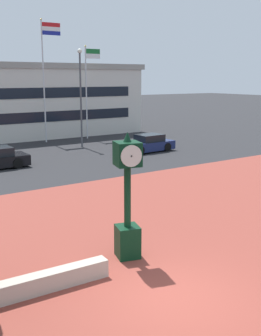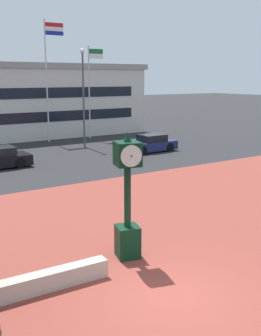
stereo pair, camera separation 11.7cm
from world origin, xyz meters
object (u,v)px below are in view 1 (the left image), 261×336
car_street_far (148,144)px  street_lamp_post (81,89)px  flagpole_secondary (88,85)px  street_clock (127,201)px  flagpole_primary (45,71)px

car_street_far → street_lamp_post: size_ratio=0.56×
flagpole_secondary → street_clock: bearing=-115.3°
flagpole_primary → street_lamp_post: (1.18, -4.03, -1.40)m
street_clock → flagpole_secondary: bearing=80.1°
street_clock → car_street_far: bearing=67.4°
flagpole_primary → street_clock: bearing=-106.8°
car_street_far → flagpole_primary: bearing=23.9°
street_clock → street_lamp_post: 20.90m
flagpole_secondary → street_lamp_post: bearing=-124.2°
street_clock → car_street_far: street_clock is taller
street_clock → flagpole_primary: size_ratio=0.39×
car_street_far → street_lamp_post: bearing=32.1°
street_clock → street_lamp_post: street_lamp_post is taller
flagpole_primary → flagpole_secondary: 4.10m
car_street_far → flagpole_primary: 10.99m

